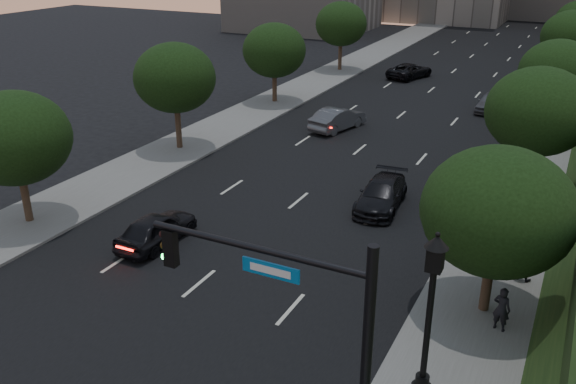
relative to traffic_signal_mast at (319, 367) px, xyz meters
The scene contains 22 objects.
ground 8.94m from the traffic_signal_mast, 168.54° to the left, with size 160.00×160.00×0.00m, color black.
road_surface 32.82m from the traffic_signal_mast, 104.17° to the left, with size 16.00×140.00×0.02m, color black.
sidewalk_right 31.90m from the traffic_signal_mast, 85.90° to the left, with size 4.50×140.00×0.15m, color slate.
sidewalk_left 36.68m from the traffic_signal_mast, 119.97° to the left, with size 4.50×140.00×0.15m, color slate.
tree_right_a 9.90m from the traffic_signal_mast, 76.46° to the left, with size 5.20×5.20×6.24m.
tree_right_b 21.76m from the traffic_signal_mast, 83.89° to the left, with size 5.20×5.20×6.74m.
tree_right_c 34.70m from the traffic_signal_mast, 86.17° to the left, with size 5.20×5.20×6.24m.
tree_right_d 48.68m from the traffic_signal_mast, 87.27° to the left, with size 5.20×5.20×6.74m.
tree_left_a 19.82m from the traffic_signal_mast, 157.38° to the left, with size 5.00×5.00×6.34m.
tree_left_b 26.83m from the traffic_signal_mast, 132.98° to the left, with size 5.00×5.00×6.71m.
tree_left_c 37.40m from the traffic_signal_mast, 119.27° to the left, with size 5.00×5.00×6.34m.
tree_left_d 50.08m from the traffic_signal_mast, 111.42° to the left, with size 5.00×5.00×6.71m.
traffic_signal_mast is the anchor object (origin of this frame).
street_lamp 4.36m from the traffic_signal_mast, 68.77° to the left, with size 0.64×0.64×5.62m.
sedan_near_left 14.72m from the traffic_signal_mast, 143.22° to the left, with size 1.71×4.26×1.45m, color black.
sedan_mid_left 30.24m from the traffic_signal_mast, 111.26° to the left, with size 1.65×4.74×1.56m, color #4D4E53.
sedan_far_left 47.91m from the traffic_signal_mast, 103.40° to the left, with size 2.34×5.08×1.41m, color black.
sedan_near_right 17.49m from the traffic_signal_mast, 103.31° to the left, with size 1.96×4.82×1.40m, color black.
sedan_far_right 37.92m from the traffic_signal_mast, 93.34° to the left, with size 1.71×4.25×1.45m, color #54555B.
pedestrian_a 9.47m from the traffic_signal_mast, 70.67° to the left, with size 0.59×0.39×1.63m, color black.
pedestrian_b 13.11m from the traffic_signal_mast, 75.41° to the left, with size 0.82×0.64×1.68m, color black.
pedestrian_c 15.56m from the traffic_signal_mast, 81.50° to the left, with size 0.94×0.39×1.60m, color black.
Camera 1 is at (12.30, -11.82, 12.62)m, focal length 38.00 mm.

